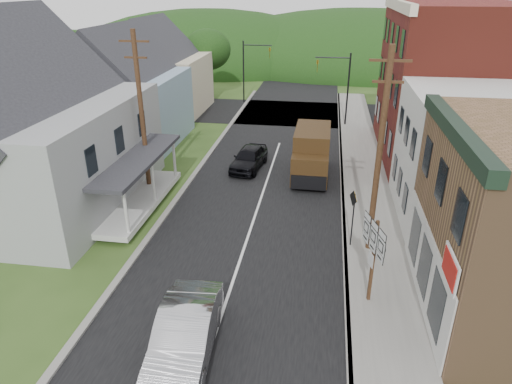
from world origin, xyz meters
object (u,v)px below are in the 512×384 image
at_px(silver_sedan, 185,335).
at_px(route_sign_cluster, 373,250).
at_px(delivery_van, 311,154).
at_px(warning_sign, 353,211).
at_px(dark_sedan, 249,158).

distance_m(silver_sedan, route_sign_cluster, 7.18).
relative_size(delivery_van, warning_sign, 1.94).
distance_m(silver_sedan, dark_sedan, 16.56).
distance_m(dark_sedan, delivery_van, 4.15).
xyz_separation_m(dark_sedan, route_sign_cluster, (6.72, -12.89, 1.61)).
height_order(silver_sedan, warning_sign, warning_sign).
bearing_deg(route_sign_cluster, warning_sign, 80.38).
relative_size(dark_sedan, delivery_van, 0.81).
distance_m(silver_sedan, delivery_van, 16.24).
bearing_deg(delivery_van, silver_sedan, -101.37).
height_order(delivery_van, warning_sign, delivery_van).
xyz_separation_m(silver_sedan, dark_sedan, (-0.73, 16.54, -0.10)).
relative_size(dark_sedan, route_sign_cluster, 1.26).
bearing_deg(silver_sedan, dark_sedan, 88.33).
distance_m(silver_sedan, warning_sign, 9.41).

